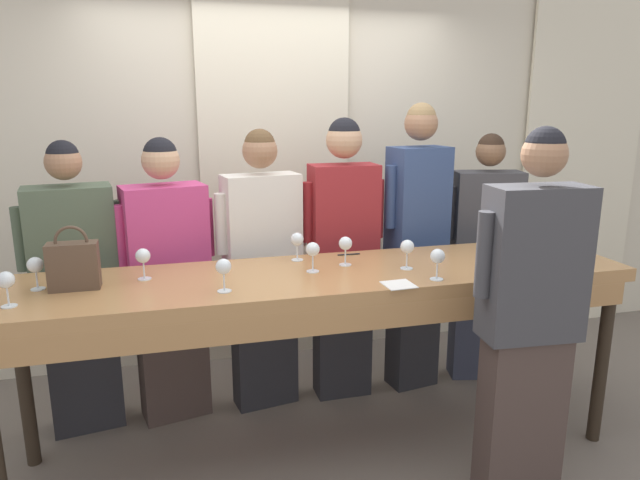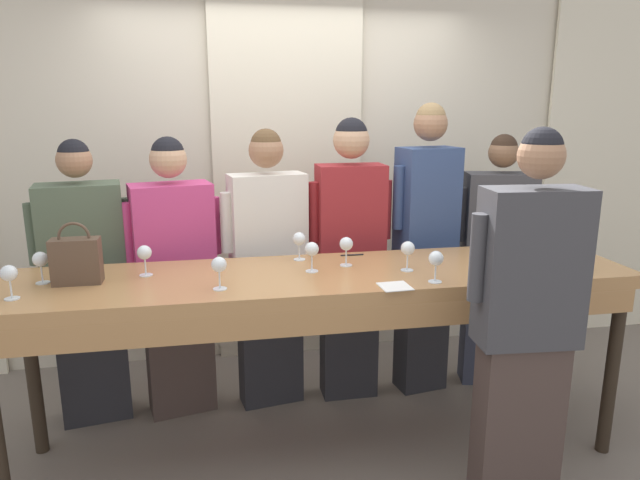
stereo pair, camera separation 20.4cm
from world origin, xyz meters
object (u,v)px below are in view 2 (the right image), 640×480
wine_glass_center_right (40,261)px  wine_glass_by_bottle (144,254)px  guest_cream_sweater (269,267)px  wine_glass_front_left (346,245)px  wine_glass_near_host (585,249)px  host_pouring (526,330)px  wine_glass_center_left (436,260)px  guest_beige_cap (495,260)px  guest_navy_coat (425,245)px  wine_glass_back_right (408,249)px  guest_pink_top (175,278)px  guest_olive_jacket (87,285)px  handbag (76,260)px  wine_glass_back_mid (560,243)px  wine_glass_front_mid (299,240)px  tasting_bar (323,290)px  wine_glass_back_left (219,266)px  wine_glass_front_right (9,274)px  wine_glass_center_mid (312,250)px  guest_striped_shirt (350,257)px  wine_bottle (541,246)px

wine_glass_center_right → wine_glass_by_bottle: size_ratio=1.00×
wine_glass_center_right → guest_cream_sweater: bearing=25.6°
wine_glass_front_left → wine_glass_near_host: (1.18, -0.31, 0.00)m
wine_glass_front_left → host_pouring: (0.62, -0.73, -0.23)m
wine_glass_near_host → wine_glass_center_left: bearing=-176.5°
guest_cream_sweater → guest_beige_cap: guest_cream_sweater is taller
guest_cream_sweater → guest_navy_coat: bearing=0.0°
wine_glass_back_right → guest_pink_top: (-1.20, 0.66, -0.29)m
wine_glass_center_right → guest_cream_sweater: size_ratio=0.09×
guest_olive_jacket → guest_beige_cap: same height
handbag → guest_beige_cap: size_ratio=0.18×
wine_glass_center_left → wine_glass_center_right: 1.87m
wine_glass_center_right → wine_glass_back_mid: (2.62, -0.13, 0.00)m
wine_glass_front_mid → tasting_bar: bearing=-73.2°
wine_glass_back_mid → guest_olive_jacket: size_ratio=0.09×
tasting_bar → guest_pink_top: (-0.77, 0.62, -0.08)m
guest_cream_sweater → wine_glass_front_left: bearing=-54.7°
wine_glass_back_mid → tasting_bar: bearing=178.0°
guest_cream_sweater → guest_olive_jacket: bearing=180.0°
wine_glass_center_left → guest_olive_jacket: (-1.77, 0.87, -0.30)m
wine_glass_back_left → guest_cream_sweater: bearing=69.2°
handbag → wine_glass_front_right: size_ratio=1.94×
guest_beige_cap → wine_glass_front_mid: bearing=-165.3°
tasting_bar → wine_glass_back_left: size_ratio=20.61×
wine_glass_center_right → guest_pink_top: bearing=43.3°
wine_glass_back_mid → host_pouring: 0.80m
wine_glass_center_left → wine_glass_center_mid: 0.62m
handbag → wine_glass_center_left: bearing=-10.0°
guest_beige_cap → wine_glass_center_right: bearing=-168.3°
wine_glass_front_right → guest_striped_shirt: size_ratio=0.09×
wine_bottle → guest_olive_jacket: bearing=163.4°
wine_glass_back_right → wine_glass_front_mid: bearing=149.2°
wine_glass_back_right → guest_olive_jacket: (-1.70, 0.66, -0.30)m
wine_glass_front_right → wine_glass_center_left: bearing=-3.3°
guest_striped_shirt → host_pouring: size_ratio=1.00×
wine_glass_center_mid → host_pouring: bearing=-38.5°
guest_olive_jacket → host_pouring: (2.04, -1.24, 0.07)m
wine_glass_back_left → handbag: bearing=162.1°
wine_glass_front_mid → wine_glass_front_right: size_ratio=1.00×
wine_glass_back_right → wine_glass_near_host: same height
tasting_bar → wine_glass_front_left: 0.27m
wine_glass_center_right → guest_olive_jacket: (0.07, 0.54, -0.30)m
wine_glass_front_mid → wine_glass_front_right: 1.39m
wine_glass_near_host → guest_pink_top: size_ratio=0.09×
wine_glass_back_left → wine_glass_by_bottle: (-0.36, 0.29, -0.00)m
tasting_bar → guest_beige_cap: 1.42m
wine_glass_back_mid → guest_striped_shirt: size_ratio=0.09×
guest_cream_sweater → wine_glass_back_right: bearing=-45.4°
wine_glass_front_mid → wine_glass_front_right: (-1.33, -0.40, 0.00)m
wine_glass_front_left → wine_glass_back_mid: same height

